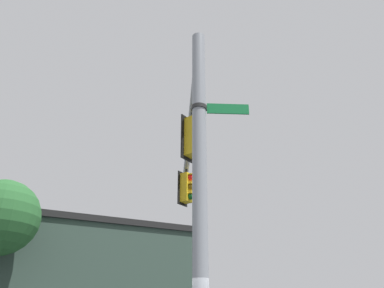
% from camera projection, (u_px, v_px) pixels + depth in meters
% --- Properties ---
extents(signal_pole, '(0.27, 0.27, 7.52)m').
position_uv_depth(signal_pole, '(200.00, 203.00, 6.74)').
color(signal_pole, gray).
rests_on(signal_pole, ground).
extents(mast_arm, '(5.84, 4.72, 0.20)m').
position_uv_depth(mast_arm, '(190.00, 135.00, 11.38)').
color(mast_arm, gray).
extents(traffic_light_nearest_pole, '(0.54, 0.49, 1.31)m').
position_uv_depth(traffic_light_nearest_pole, '(194.00, 137.00, 9.68)').
color(traffic_light_nearest_pole, black).
extents(traffic_light_mid_inner, '(0.54, 0.49, 1.31)m').
position_uv_depth(traffic_light_mid_inner, '(187.00, 188.00, 13.44)').
color(traffic_light_mid_inner, black).
extents(street_name_sign, '(0.79, 0.95, 0.22)m').
position_uv_depth(street_name_sign, '(211.00, 109.00, 7.57)').
color(street_name_sign, '#147238').
extents(tree_by_storefront, '(2.89, 2.89, 6.88)m').
position_uv_depth(tree_by_storefront, '(1.00, 219.00, 14.47)').
color(tree_by_storefront, '#4C3823').
rests_on(tree_by_storefront, ground).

